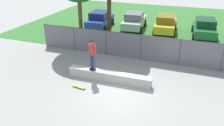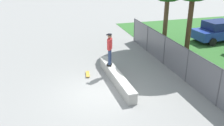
% 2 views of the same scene
% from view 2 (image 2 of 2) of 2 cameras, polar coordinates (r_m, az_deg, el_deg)
% --- Properties ---
extents(ground_plane, '(80.00, 80.00, 0.00)m').
position_cam_2_polar(ground_plane, '(12.70, -2.71, -6.82)').
color(ground_plane, gray).
extents(concrete_ledge, '(4.99, 0.56, 0.59)m').
position_cam_2_polar(concrete_ledge, '(13.65, 0.91, -3.21)').
color(concrete_ledge, '#A8A59E').
rests_on(concrete_ledge, ground).
extents(skateboarder, '(0.55, 0.40, 1.84)m').
position_cam_2_polar(skateboarder, '(14.02, -0.52, 3.35)').
color(skateboarder, black).
rests_on(skateboarder, concrete_ledge).
extents(skateboard, '(0.82, 0.32, 0.09)m').
position_cam_2_polar(skateboard, '(14.63, -5.47, -2.47)').
color(skateboard, gold).
rests_on(skateboard, ground).
extents(chainlink_fence, '(15.67, 0.07, 1.84)m').
position_cam_2_polar(chainlink_fence, '(14.04, 16.49, -0.32)').
color(chainlink_fence, '#4C4C51').
rests_on(chainlink_fence, ground).
extents(car_blue, '(2.24, 4.32, 1.66)m').
position_cam_2_polar(car_blue, '(22.20, 22.72, 6.62)').
color(car_blue, '#233D9E').
rests_on(car_blue, ground).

